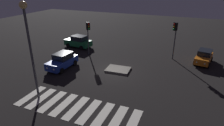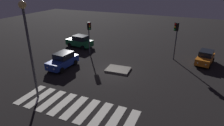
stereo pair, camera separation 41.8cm
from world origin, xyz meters
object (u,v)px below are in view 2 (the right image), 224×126
(car_green, at_px, (80,41))
(street_lamp, at_px, (28,36))
(traffic_island, at_px, (118,70))
(traffic_light_west, at_px, (89,30))
(car_orange, at_px, (205,58))
(traffic_light_north, at_px, (176,32))
(car_blue, at_px, (63,60))

(car_green, bearing_deg, street_lamp, 114.36)
(traffic_island, distance_m, traffic_light_west, 7.21)
(car_orange, height_order, car_green, car_green)
(traffic_light_north, bearing_deg, car_green, -46.99)
(car_blue, bearing_deg, car_green, -159.39)
(car_green, bearing_deg, car_blue, 114.75)
(traffic_light_west, bearing_deg, street_lamp, -45.11)
(traffic_island, bearing_deg, traffic_light_north, 48.85)
(traffic_light_west, xyz_separation_m, street_lamp, (1.31, -11.21, 2.10))
(car_orange, distance_m, street_lamp, 19.44)
(traffic_light_north, height_order, traffic_light_west, traffic_light_north)
(car_green, height_order, traffic_light_north, traffic_light_north)
(car_orange, bearing_deg, traffic_light_west, -69.27)
(car_green, bearing_deg, traffic_light_north, -171.65)
(traffic_island, height_order, traffic_light_west, traffic_light_west)
(car_orange, bearing_deg, street_lamp, -32.67)
(car_blue, xyz_separation_m, street_lamp, (1.87, -6.03, 4.51))
(car_green, relative_size, traffic_light_west, 0.98)
(car_blue, xyz_separation_m, traffic_light_west, (0.56, 5.18, 2.42))
(traffic_island, relative_size, traffic_light_west, 0.63)
(car_orange, bearing_deg, car_green, -77.62)
(traffic_island, relative_size, car_green, 0.64)
(car_blue, bearing_deg, car_orange, 120.01)
(car_blue, relative_size, street_lamp, 0.51)
(traffic_island, relative_size, traffic_light_north, 0.58)
(car_orange, bearing_deg, traffic_island, -45.22)
(car_orange, height_order, traffic_light_north, traffic_light_north)
(car_blue, height_order, car_orange, car_blue)
(traffic_island, bearing_deg, car_green, 147.27)
(car_green, xyz_separation_m, traffic_light_north, (13.51, 0.40, 2.65))
(car_blue, distance_m, street_lamp, 7.76)
(traffic_light_west, bearing_deg, car_green, -176.46)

